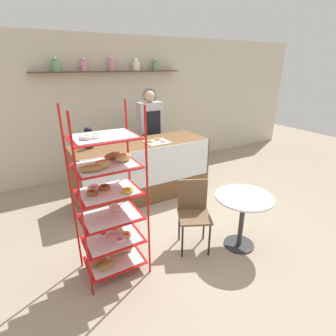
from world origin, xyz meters
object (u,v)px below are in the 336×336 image
Objects in this scene: pastry_rack at (110,204)px; donut_tray_counter at (157,141)px; person_worker at (150,133)px; coffee_carafe at (89,138)px; cafe_chair at (193,207)px; cafe_table at (243,209)px.

pastry_rack is 1.87m from donut_tray_counter.
person_worker is 1.40m from coffee_carafe.
cafe_chair is 1.93m from coffee_carafe.
cafe_chair is at bearing -99.69° from donut_tray_counter.
cafe_table is at bearing -89.77° from person_worker.
cafe_chair is at bearing -64.19° from coffee_carafe.
cafe_table is 0.60m from cafe_chair.
pastry_rack is at bearing 165.87° from cafe_table.
person_worker is 5.32× the size of coffee_carafe.
coffee_carafe is at bearing 123.24° from cafe_table.
pastry_rack reaches higher than cafe_chair.
cafe_table is 2.44m from coffee_carafe.
person_worker is 2.00× the size of cafe_chair.
cafe_table is at bearing -8.12° from cafe_chair.
pastry_rack is 1.06m from cafe_chair.
pastry_rack reaches higher than donut_tray_counter.
cafe_table is (0.01, -2.50, -0.41)m from person_worker.
pastry_rack is 5.68× the size of coffee_carafe.
person_worker reaches higher than donut_tray_counter.
cafe_chair is at bearing -102.73° from person_worker.
cafe_chair is 2.28× the size of donut_tray_counter.
coffee_carafe is 0.86× the size of donut_tray_counter.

